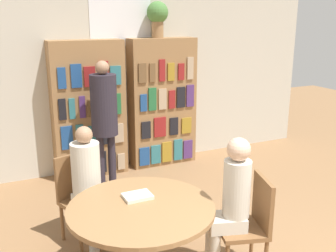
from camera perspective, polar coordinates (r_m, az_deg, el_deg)
wall_back at (r=5.82m, az=-6.76°, el=8.61°), size 6.40×0.07×3.00m
bookshelf_left at (r=5.58m, az=-11.42°, el=2.31°), size 1.00×0.34×1.91m
bookshelf_right at (r=5.93m, az=-0.83°, el=3.39°), size 1.00×0.34×1.91m
flower_vase at (r=5.77m, az=-1.54°, el=15.72°), size 0.31×0.31×0.51m
reading_table at (r=3.35m, az=-3.91°, el=-13.22°), size 1.22×1.22×0.70m
chair_left_side at (r=4.09m, az=-12.65°, el=-9.53°), size 0.51×0.51×0.89m
chair_far_side at (r=3.58m, az=11.87°, el=-13.30°), size 0.50×0.50×0.89m
seated_reader_left at (r=3.87m, az=-11.42°, el=-7.69°), size 0.37×0.41×1.22m
seated_reader_right at (r=3.43m, az=9.14°, el=-10.49°), size 0.38×0.32×1.25m
librarian_standing at (r=5.10m, az=-9.25°, el=2.24°), size 0.34×0.61×1.68m
open_book_on_table at (r=3.43m, az=-4.46°, el=-10.11°), size 0.24×0.18×0.03m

